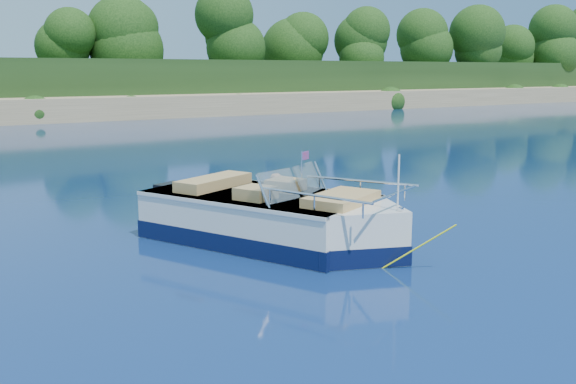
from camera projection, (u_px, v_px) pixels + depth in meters
name	position (u px, v px, depth m)	size (l,w,h in m)	color
ground	(460.00, 275.00, 10.17)	(160.00, 160.00, 0.00)	#091C3F
treeline	(3.00, 35.00, 43.18)	(150.00, 7.12, 8.19)	black
motorboat	(278.00, 222.00, 11.99)	(3.87, 5.84, 2.10)	silver
tow_tube	(278.00, 211.00, 14.31)	(1.95, 1.95, 0.40)	#E4B103
boy	(274.00, 217.00, 14.24)	(0.52, 0.34, 1.43)	tan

